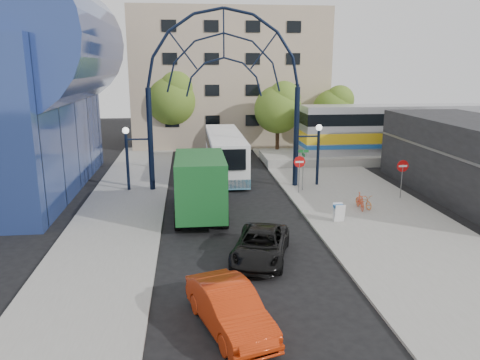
{
  "coord_description": "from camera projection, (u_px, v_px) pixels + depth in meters",
  "views": [
    {
      "loc": [
        -2.47,
        -17.6,
        8.48
      ],
      "look_at": [
        0.17,
        6.0,
        2.59
      ],
      "focal_mm": 35.0,
      "sensor_mm": 36.0,
      "label": 1
    }
  ],
  "objects": [
    {
      "name": "ground",
      "position": [
        252.0,
        276.0,
        19.29
      ],
      "size": [
        120.0,
        120.0,
        0.0
      ],
      "primitive_type": "plane",
      "color": "black",
      "rests_on": "ground"
    },
    {
      "name": "sidewalk_east",
      "position": [
        396.0,
        233.0,
        23.99
      ],
      "size": [
        8.0,
        56.0,
        0.12
      ],
      "primitive_type": "cube",
      "color": "gray",
      "rests_on": "ground"
    },
    {
      "name": "plaza_west",
      "position": [
        113.0,
        231.0,
        24.36
      ],
      "size": [
        5.0,
        50.0,
        0.12
      ],
      "primitive_type": "cube",
      "color": "gray",
      "rests_on": "ground"
    },
    {
      "name": "gateway_arch",
      "position": [
        224.0,
        63.0,
        30.73
      ],
      "size": [
        13.64,
        0.44,
        12.1
      ],
      "color": "black",
      "rests_on": "ground"
    },
    {
      "name": "stop_sign",
      "position": [
        299.0,
        165.0,
        30.9
      ],
      "size": [
        0.8,
        0.07,
        2.5
      ],
      "color": "slate",
      "rests_on": "sidewalk_east"
    },
    {
      "name": "do_not_enter_sign",
      "position": [
        402.0,
        170.0,
        29.64
      ],
      "size": [
        0.76,
        0.07,
        2.48
      ],
      "color": "slate",
      "rests_on": "sidewalk_east"
    },
    {
      "name": "street_name_sign",
      "position": [
        303.0,
        161.0,
        31.49
      ],
      "size": [
        0.7,
        0.7,
        2.8
      ],
      "color": "slate",
      "rests_on": "sidewalk_east"
    },
    {
      "name": "sandwich_board",
      "position": [
        339.0,
        210.0,
        25.48
      ],
      "size": [
        0.55,
        0.61,
        0.99
      ],
      "color": "white",
      "rests_on": "sidewalk_east"
    },
    {
      "name": "commercial_block_east",
      "position": [
        477.0,
        160.0,
        30.06
      ],
      "size": [
        6.0,
        16.0,
        5.0
      ],
      "primitive_type": "cube",
      "color": "black",
      "rests_on": "ground"
    },
    {
      "name": "apartment_block",
      "position": [
        227.0,
        78.0,
        51.55
      ],
      "size": [
        20.0,
        12.1,
        14.0
      ],
      "color": "tan",
      "rests_on": "ground"
    },
    {
      "name": "train_platform",
      "position": [
        437.0,
        156.0,
        42.57
      ],
      "size": [
        32.0,
        5.0,
        0.8
      ],
      "primitive_type": "cube",
      "color": "gray",
      "rests_on": "ground"
    },
    {
      "name": "train_car",
      "position": [
        439.0,
        128.0,
        41.97
      ],
      "size": [
        25.1,
        3.05,
        4.2
      ],
      "color": "#B7B7BC",
      "rests_on": "train_platform"
    },
    {
      "name": "tree_north_a",
      "position": [
        279.0,
        107.0,
        43.85
      ],
      "size": [
        4.48,
        4.48,
        7.0
      ],
      "color": "#382314",
      "rests_on": "ground"
    },
    {
      "name": "tree_north_b",
      "position": [
        173.0,
        98.0,
        46.47
      ],
      "size": [
        5.12,
        5.12,
        8.0
      ],
      "color": "#382314",
      "rests_on": "ground"
    },
    {
      "name": "tree_north_c",
      "position": [
        335.0,
        108.0,
        46.5
      ],
      "size": [
        4.16,
        4.16,
        6.5
      ],
      "color": "#382314",
      "rests_on": "ground"
    },
    {
      "name": "city_bus",
      "position": [
        225.0,
        153.0,
        36.88
      ],
      "size": [
        2.81,
        11.76,
        3.22
      ],
      "rotation": [
        0.0,
        0.0,
        -0.0
      ],
      "color": "white",
      "rests_on": "ground"
    },
    {
      "name": "green_truck",
      "position": [
        200.0,
        185.0,
        26.51
      ],
      "size": [
        2.86,
        7.27,
        3.66
      ],
      "rotation": [
        0.0,
        0.0,
        -0.01
      ],
      "color": "black",
      "rests_on": "ground"
    },
    {
      "name": "black_suv",
      "position": [
        261.0,
        245.0,
        20.74
      ],
      "size": [
        3.53,
        5.29,
        1.35
      ],
      "primitive_type": "imported",
      "rotation": [
        0.0,
        0.0,
        -0.29
      ],
      "color": "black",
      "rests_on": "ground"
    },
    {
      "name": "red_sedan",
      "position": [
        230.0,
        308.0,
        15.24
      ],
      "size": [
        2.91,
        4.85,
        1.51
      ],
      "primitive_type": "imported",
      "rotation": [
        0.0,
        0.0,
        0.31
      ],
      "color": "#B52B0B",
      "rests_on": "ground"
    },
    {
      "name": "bike_near_a",
      "position": [
        364.0,
        201.0,
        27.98
      ],
      "size": [
        0.93,
        1.65,
        0.82
      ],
      "primitive_type": "imported",
      "rotation": [
        0.0,
        0.0,
        0.26
      ],
      "color": "orange",
      "rests_on": "sidewalk_east"
    },
    {
      "name": "bike_near_b",
      "position": [
        360.0,
        201.0,
        27.68
      ],
      "size": [
        0.61,
        1.63,
        0.96
      ],
      "primitive_type": "imported",
      "rotation": [
        0.0,
        0.0,
        -0.1
      ],
      "color": "#ED522F",
      "rests_on": "sidewalk_east"
    }
  ]
}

